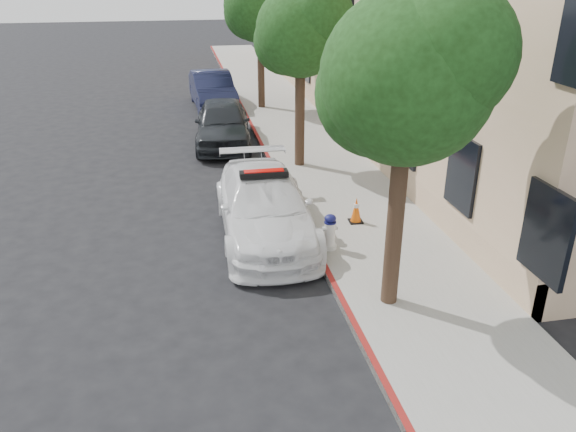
% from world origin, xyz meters
% --- Properties ---
extents(ground, '(120.00, 120.00, 0.00)m').
position_xyz_m(ground, '(0.00, 0.00, 0.00)').
color(ground, black).
rests_on(ground, ground).
extents(sidewalk, '(3.20, 50.00, 0.15)m').
position_xyz_m(sidewalk, '(3.60, 10.00, 0.07)').
color(sidewalk, gray).
rests_on(sidewalk, ground).
extents(curb_strip, '(0.12, 50.00, 0.15)m').
position_xyz_m(curb_strip, '(2.06, 10.00, 0.07)').
color(curb_strip, maroon).
rests_on(curb_strip, ground).
extents(tree_near, '(2.92, 2.82, 5.62)m').
position_xyz_m(tree_near, '(2.93, -2.01, 4.27)').
color(tree_near, black).
rests_on(tree_near, sidewalk).
extents(tree_mid, '(2.77, 2.64, 5.43)m').
position_xyz_m(tree_mid, '(2.93, 5.99, 4.16)').
color(tree_mid, black).
rests_on(tree_mid, sidewalk).
extents(tree_far, '(3.10, 3.00, 5.81)m').
position_xyz_m(tree_far, '(2.93, 13.99, 4.39)').
color(tree_far, black).
rests_on(tree_far, sidewalk).
extents(police_car, '(2.19, 5.16, 1.64)m').
position_xyz_m(police_car, '(1.10, 1.47, 0.75)').
color(police_car, white).
rests_on(police_car, ground).
extents(parked_car_mid, '(2.25, 4.79, 1.58)m').
position_xyz_m(parked_car_mid, '(0.78, 9.06, 0.79)').
color(parked_car_mid, black).
rests_on(parked_car_mid, ground).
extents(parked_car_far, '(1.98, 4.88, 1.57)m').
position_xyz_m(parked_car_far, '(0.82, 14.89, 0.79)').
color(parked_car_far, '#161A37').
rests_on(parked_car_far, ground).
extents(fire_hydrant, '(0.34, 0.31, 0.82)m').
position_xyz_m(fire_hydrant, '(2.35, 0.24, 0.55)').
color(fire_hydrant, silver).
rests_on(fire_hydrant, sidewalk).
extents(traffic_cone, '(0.35, 0.35, 0.63)m').
position_xyz_m(traffic_cone, '(3.34, 1.49, 0.46)').
color(traffic_cone, black).
rests_on(traffic_cone, sidewalk).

